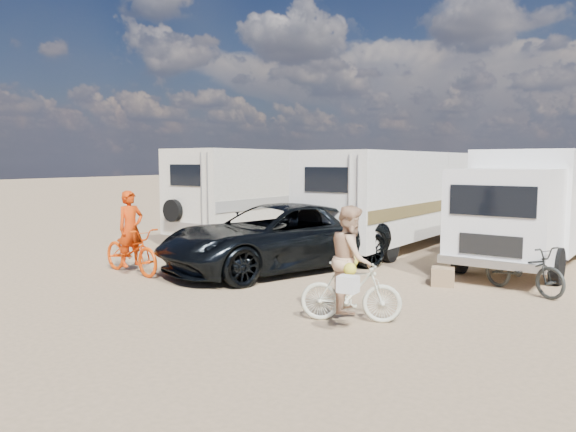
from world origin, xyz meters
The scene contains 12 objects.
ground centered at (0.00, 0.00, 0.00)m, with size 140.00×140.00×0.00m, color tan.
rv_main centered at (0.08, 7.45, 1.42)m, with size 2.21×7.42×2.83m, color silver, non-canonical shape.
rv_left centered at (-4.67, 7.16, 1.47)m, with size 2.17×6.47×2.93m, color beige, non-canonical shape.
box_truck centered at (3.94, 6.39, 1.42)m, with size 2.24×6.11×2.83m, color white, non-canonical shape.
dark_suv centered at (-1.10, 2.79, 0.78)m, with size 2.59×5.61×1.56m, color black.
bike_man centered at (-3.68, 0.73, 0.53)m, with size 0.70×2.02×1.06m, color #E54206.
bike_woman centered at (2.20, -0.15, 0.49)m, with size 0.46×1.62×0.97m, color beige.
rider_man centered at (-3.68, 0.73, 0.86)m, with size 0.63×0.41×1.72m, color #C03207.
rider_woman centered at (2.20, -0.15, 0.85)m, with size 0.82×0.64×1.69m, color tan.
bike_parked centered at (4.27, 3.36, 0.48)m, with size 0.64×1.83×0.96m, color #252724.
cooler centered at (-2.18, 3.25, 0.20)m, with size 0.50×0.36×0.40m, color #2D5188.
crate centered at (2.75, 3.20, 0.18)m, with size 0.46×0.46×0.37m, color #896B49.
Camera 1 is at (5.74, -7.99, 2.55)m, focal length 34.11 mm.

